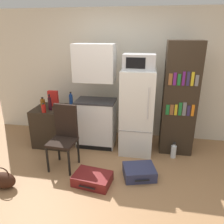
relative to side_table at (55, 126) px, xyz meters
name	(u,v)px	position (x,y,z in m)	size (l,w,h in m)	color
ground_plane	(113,195)	(1.37, -1.28, -0.37)	(24.00, 24.00, 0.00)	#A3754C
wall_back	(140,76)	(1.57, 0.72, 0.90)	(6.40, 0.10, 2.53)	silver
side_table	(55,126)	(0.00, 0.00, 0.00)	(0.72, 0.64, 0.74)	#2D2319
kitchen_hutch	(96,102)	(0.81, 0.09, 0.51)	(0.73, 0.48, 1.91)	white
refrigerator	(137,112)	(1.59, 0.01, 0.39)	(0.58, 0.64, 1.51)	silver
microwave	(139,62)	(1.59, 0.01, 1.27)	(0.53, 0.36, 0.25)	#B7B7BC
bookshelf	(180,100)	(2.31, 0.12, 0.62)	(0.57, 0.40, 1.97)	#2D2319
bottle_blue_soda	(71,99)	(0.26, 0.27, 0.47)	(0.07, 0.07, 0.25)	#1E47A3
bottle_amber_beer	(43,103)	(-0.22, 0.04, 0.45)	(0.09, 0.09, 0.19)	brown
bottle_ketchup_red	(44,109)	(-0.06, -0.25, 0.44)	(0.08, 0.08, 0.17)	#AD1914
bottle_wine_dark	(50,103)	(0.00, -0.11, 0.49)	(0.06, 0.06, 0.30)	black
cereal_box	(53,98)	(-0.04, 0.13, 0.52)	(0.19, 0.07, 0.30)	red
chair	(64,132)	(0.48, -0.68, 0.22)	(0.43, 0.43, 1.03)	black
suitcase_large_flat	(139,172)	(1.70, -0.81, -0.29)	(0.55, 0.49, 0.17)	navy
suitcase_small_flat	(92,179)	(1.04, -1.09, -0.29)	(0.58, 0.44, 0.16)	maroon
handbag	(3,180)	(-0.18, -1.40, -0.24)	(0.36, 0.20, 0.33)	#33190F
water_bottle_front	(173,151)	(2.26, -0.16, -0.25)	(0.09, 0.09, 0.29)	silver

